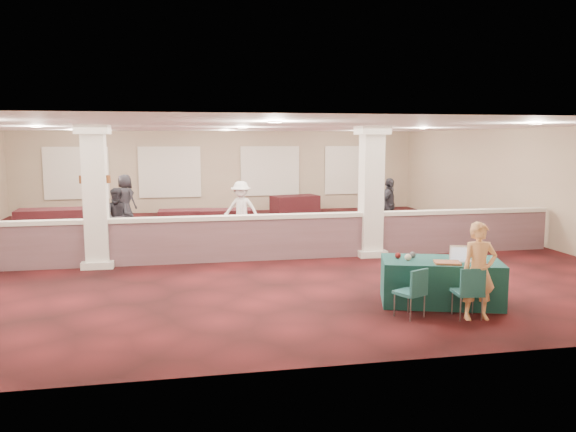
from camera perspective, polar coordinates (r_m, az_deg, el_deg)
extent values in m
plane|color=#411012|center=(15.02, -4.51, -3.30)|extent=(16.00, 16.00, 0.00)
cube|color=gray|center=(22.74, -6.85, 4.52)|extent=(16.00, 0.04, 3.20)
cube|color=gray|center=(6.96, 2.86, -2.89)|extent=(16.00, 0.04, 3.20)
cube|color=gray|center=(17.58, 22.35, 3.02)|extent=(0.04, 16.00, 3.20)
cube|color=white|center=(14.74, -4.64, 9.00)|extent=(16.00, 16.00, 0.02)
cube|color=brown|center=(13.46, -3.80, -2.43)|extent=(15.60, 0.20, 1.00)
cube|color=beige|center=(13.37, -3.82, -0.11)|extent=(15.60, 0.28, 0.10)
cube|color=silver|center=(13.34, -18.95, 1.84)|extent=(0.50, 0.50, 3.20)
cube|color=silver|center=(13.57, -18.66, -4.56)|extent=(0.70, 0.70, 0.16)
cube|color=silver|center=(13.27, -19.24, 8.29)|extent=(0.72, 0.72, 0.20)
cube|color=silver|center=(14.00, 8.44, 2.44)|extent=(0.50, 0.50, 3.20)
cube|color=silver|center=(14.22, 8.32, -3.67)|extent=(0.70, 0.70, 0.16)
cube|color=silver|center=(13.94, 8.57, 8.59)|extent=(0.72, 0.72, 0.20)
cylinder|color=brown|center=(13.35, -20.22, 3.51)|extent=(0.12, 0.12, 0.18)
cylinder|color=#EFDFCB|center=(13.35, -20.22, 3.51)|extent=(0.09, 0.09, 0.10)
cylinder|color=brown|center=(13.27, -17.82, 3.59)|extent=(0.12, 0.12, 0.18)
cylinder|color=#EFDFCB|center=(13.27, -17.82, 3.59)|extent=(0.09, 0.09, 0.10)
cube|color=#0E332F|center=(10.33, 15.24, -6.46)|extent=(2.25, 1.58, 0.78)
cube|color=#1B4B50|center=(9.65, 17.76, -7.41)|extent=(0.47, 0.47, 0.06)
cube|color=#1B4B50|center=(9.42, 18.27, -6.35)|extent=(0.41, 0.09, 0.41)
cylinder|color=gray|center=(9.49, 17.11, -9.05)|extent=(0.02, 0.02, 0.39)
cylinder|color=gray|center=(9.62, 19.09, -8.90)|extent=(0.02, 0.02, 0.39)
cylinder|color=gray|center=(9.80, 16.34, -8.47)|extent=(0.02, 0.02, 0.39)
cylinder|color=gray|center=(9.94, 18.26, -8.34)|extent=(0.02, 0.02, 0.39)
cube|color=#1B4B50|center=(9.46, 12.26, -7.62)|extent=(0.55, 0.55, 0.05)
cube|color=#1B4B50|center=(9.28, 13.18, -6.52)|extent=(0.37, 0.21, 0.39)
cylinder|color=gray|center=(9.29, 12.33, -9.30)|extent=(0.03, 0.03, 0.38)
cylinder|color=gray|center=(9.54, 13.68, -8.88)|extent=(0.03, 0.03, 0.38)
cylinder|color=gray|center=(9.50, 10.75, -8.86)|extent=(0.03, 0.03, 0.38)
cylinder|color=gray|center=(9.75, 12.11, -8.47)|extent=(0.03, 0.03, 0.38)
imported|color=#F2AF69|center=(9.53, 18.82, -5.33)|extent=(0.60, 0.43, 1.59)
cube|color=black|center=(15.19, -14.62, -2.00)|extent=(2.00, 1.38, 0.74)
cube|color=black|center=(17.88, -6.24, -0.42)|extent=(1.71, 0.89, 0.69)
cube|color=black|center=(17.20, 17.41, -0.88)|extent=(2.13, 1.43, 0.79)
cube|color=black|center=(18.42, -22.89, -0.57)|extent=(2.01, 1.08, 0.80)
cube|color=black|center=(18.03, -10.37, -0.45)|extent=(1.69, 0.87, 0.68)
cube|color=black|center=(21.74, 0.71, 1.14)|extent=(1.95, 1.33, 0.72)
imported|color=black|center=(15.82, -16.82, -0.12)|extent=(0.77, 0.44, 1.59)
imported|color=silver|center=(16.67, -4.78, 0.69)|extent=(1.17, 0.85, 1.66)
imported|color=black|center=(17.44, 10.20, 1.00)|extent=(1.00, 1.09, 1.71)
imported|color=black|center=(19.96, -16.21, 1.64)|extent=(0.94, 0.88, 1.70)
cube|color=silver|center=(10.25, 17.16, -4.35)|extent=(0.41, 0.34, 0.02)
cube|color=silver|center=(10.34, 17.06, -3.51)|extent=(0.34, 0.12, 0.24)
cube|color=silver|center=(10.34, 17.06, -3.61)|extent=(0.31, 0.10, 0.20)
cube|color=#D45D21|center=(9.99, 15.87, -4.57)|extent=(0.51, 0.44, 0.03)
sphere|color=beige|center=(10.05, 12.09, -4.12)|extent=(0.12, 0.12, 0.12)
sphere|color=maroon|center=(10.19, 11.10, -3.95)|extent=(0.11, 0.11, 0.11)
sphere|color=#515156|center=(10.29, 12.56, -3.87)|extent=(0.11, 0.11, 0.11)
cube|color=#B1121D|center=(10.09, 19.52, -4.66)|extent=(0.13, 0.07, 0.01)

